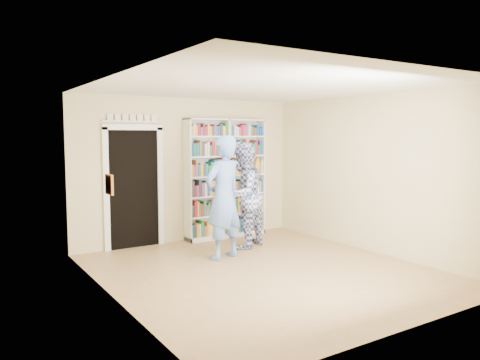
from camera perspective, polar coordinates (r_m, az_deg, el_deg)
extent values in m
plane|color=#9A744A|center=(7.07, 3.07, -11.02)|extent=(5.00, 5.00, 0.00)
plane|color=white|center=(6.82, 3.19, 11.31)|extent=(5.00, 5.00, 0.00)
plane|color=beige|center=(8.95, -6.26, 1.22)|extent=(4.50, 0.00, 4.50)
plane|color=beige|center=(5.80, -15.24, -1.21)|extent=(0.00, 5.00, 5.00)
plane|color=beige|center=(8.32, 15.80, 0.73)|extent=(0.00, 5.00, 5.00)
cube|color=white|center=(9.17, -1.76, 0.17)|extent=(1.69, 0.32, 2.32)
cube|color=white|center=(9.17, -1.76, 0.17)|extent=(0.03, 0.32, 2.32)
cube|color=black|center=(8.54, -12.82, -1.11)|extent=(0.90, 0.03, 2.10)
cube|color=white|center=(8.37, -16.01, -1.31)|extent=(0.10, 0.06, 2.20)
cube|color=white|center=(8.70, -9.69, -0.93)|extent=(0.10, 0.06, 2.20)
cube|color=white|center=(8.47, -12.94, 6.30)|extent=(1.10, 0.06, 0.10)
cube|color=white|center=(8.46, -12.94, 6.98)|extent=(1.10, 0.08, 0.02)
cube|color=brown|center=(5.99, -15.64, -0.53)|extent=(0.03, 0.25, 0.25)
imported|color=#6188D9|center=(7.56, -2.04, -2.16)|extent=(0.83, 0.65, 2.01)
imported|color=navy|center=(8.33, 0.33, -1.87)|extent=(1.14, 1.04, 1.89)
cube|color=white|center=(8.27, 1.88, -1.75)|extent=(0.20, 0.06, 0.29)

